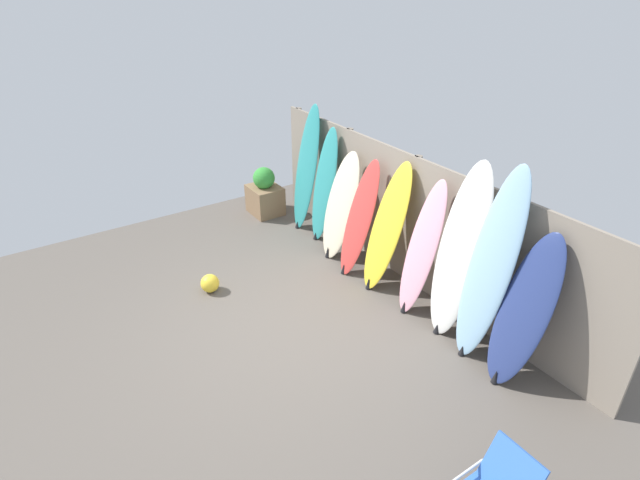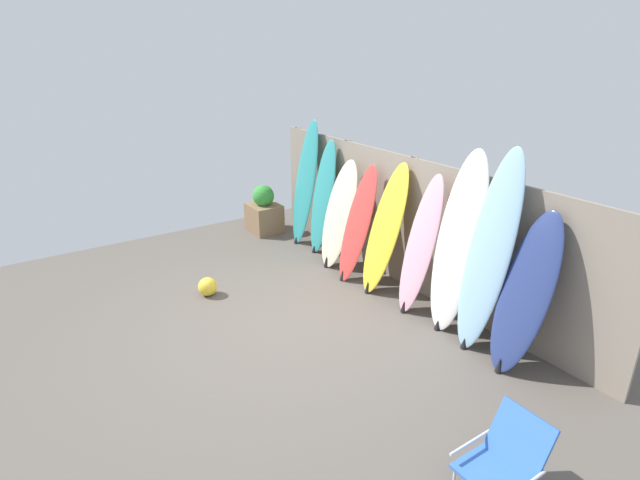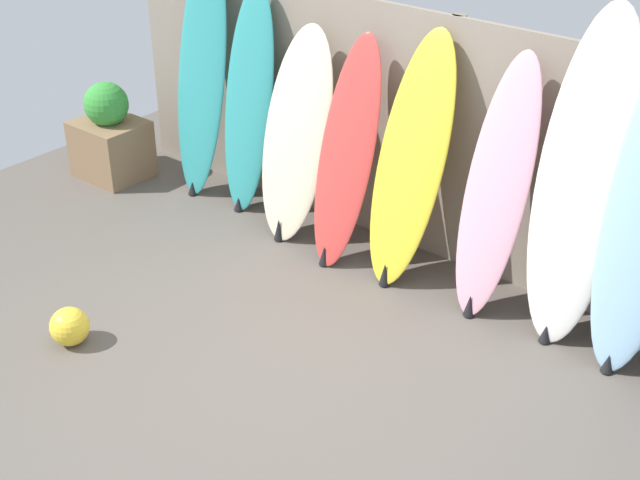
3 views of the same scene
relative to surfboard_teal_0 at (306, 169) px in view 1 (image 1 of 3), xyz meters
The scene contains 13 objects.
ground 2.93m from the surfboard_teal_0, 38.62° to the right, with size 7.68×7.68×0.00m, color #5B544C.
fence_back 2.17m from the surfboard_teal_0, ahead, with size 6.08×0.11×1.80m.
surfboard_teal_0 is the anchor object (origin of this frame).
surfboard_teal_1 0.52m from the surfboard_teal_0, ahead, with size 0.48×0.43×1.80m.
surfboard_cream_2 1.11m from the surfboard_teal_0, ahead, with size 0.61×0.56×1.60m.
surfboard_red_3 1.61m from the surfboard_teal_0, ahead, with size 0.49×0.64×1.63m.
surfboard_yellow_4 2.10m from the surfboard_teal_0, ahead, with size 0.54×0.63×1.75m.
surfboard_pink_5 2.76m from the surfboard_teal_0, ahead, with size 0.46×0.51×1.74m.
surfboard_white_6 3.28m from the surfboard_teal_0, ahead, with size 0.60×0.54×2.12m.
surfboard_skyblue_7 3.72m from the surfboard_teal_0, ahead, with size 0.53×0.55×2.21m.
surfboard_navy_8 4.22m from the surfboard_teal_0, ahead, with size 0.54×0.59×1.68m.
planter_box 1.11m from the surfboard_teal_0, 156.65° to the right, with size 0.58×0.51×0.85m.
beach_ball 2.51m from the surfboard_teal_0, 66.46° to the right, with size 0.25×0.25×0.25m, color yellow.
Camera 1 is at (4.29, -2.31, 3.90)m, focal length 28.00 mm.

